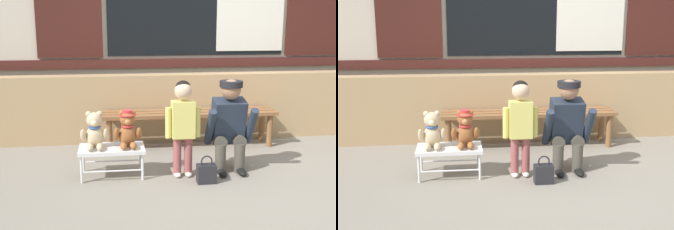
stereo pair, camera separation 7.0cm
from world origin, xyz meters
The scene contains 9 objects.
ground_plane centered at (0.00, 0.00, 0.00)m, with size 60.00×60.00×0.00m, color gray.
brick_low_wall centered at (0.00, 1.43, 0.42)m, with size 7.33×0.25×0.85m, color tan.
wooden_bench_long centered at (-0.23, 1.06, 0.37)m, with size 2.10×0.40×0.44m.
small_display_bench centered at (-1.18, 0.16, 0.27)m, with size 0.64×0.36×0.30m.
teddy_bear_plain centered at (-1.34, 0.16, 0.46)m, with size 0.28×0.26×0.36m.
teddy_bear_with_hat centered at (-1.02, 0.16, 0.47)m, with size 0.28×0.27×0.36m.
child_standing centered at (-0.49, 0.07, 0.59)m, with size 0.35×0.18×0.96m.
adult_crouching centered at (0.01, 0.18, 0.48)m, with size 0.50×0.49×0.95m.
handbag_on_ground centered at (-0.29, -0.14, 0.10)m, with size 0.18×0.11×0.27m.
Camera 2 is at (-1.10, -3.88, 1.52)m, focal length 45.29 mm.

